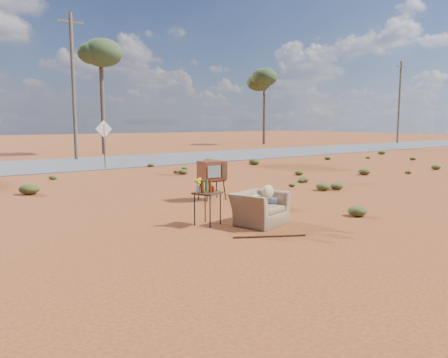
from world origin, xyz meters
TOP-DOWN VIEW (x-y plane):
  - ground at (0.00, 0.00)m, footprint 140.00×140.00m
  - highway at (0.00, 15.00)m, footprint 140.00×7.00m
  - armchair at (-0.00, -0.38)m, footprint 1.32×1.04m
  - tv_unit at (0.78, 2.50)m, footprint 0.71×0.59m
  - side_table at (-1.02, 0.20)m, footprint 0.62×0.62m
  - rusty_bar at (-0.62, -1.32)m, footprint 1.21×0.71m
  - road_sign at (1.50, 12.00)m, footprint 0.78×0.06m
  - eucalyptus_center at (5.00, 21.00)m, footprint 3.20×3.20m
  - eucalyptus_right at (22.00, 24.00)m, footprint 3.20×3.20m
  - utility_pole_center at (2.00, 17.50)m, footprint 1.40×0.20m
  - utility_pole_east at (34.00, 17.50)m, footprint 1.40×0.20m
  - scrub_patch at (-0.82, 4.41)m, footprint 17.49×8.07m

SIDE VIEW (x-z plane):
  - ground at x=0.00m, z-range 0.00..0.00m
  - rusty_bar at x=-0.62m, z-range 0.00..0.04m
  - highway at x=0.00m, z-range 0.00..0.04m
  - scrub_patch at x=-0.82m, z-range -0.03..0.30m
  - armchair at x=0.00m, z-range -0.03..0.87m
  - side_table at x=-1.02m, z-range 0.23..1.20m
  - tv_unit at x=0.78m, z-range 0.26..1.33m
  - road_sign at x=1.50m, z-range 0.41..2.60m
  - utility_pole_center at x=2.00m, z-range 0.15..8.15m
  - utility_pole_east at x=34.00m, z-range 0.15..8.15m
  - eucalyptus_right at x=22.00m, z-range 2.39..9.49m
  - eucalyptus_center at x=5.00m, z-range 2.63..10.23m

